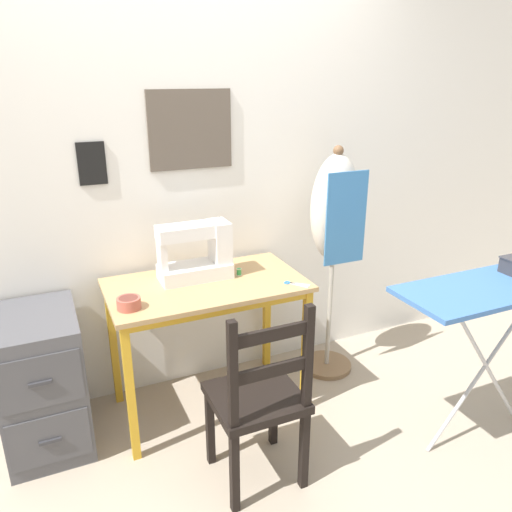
% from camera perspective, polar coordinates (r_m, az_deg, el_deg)
% --- Properties ---
extents(ground_plane, '(14.00, 14.00, 0.00)m').
position_cam_1_polar(ground_plane, '(2.83, -3.14, -19.80)').
color(ground_plane, tan).
extents(wall_back, '(10.00, 0.07, 2.55)m').
position_cam_1_polar(wall_back, '(2.84, -8.43, 9.00)').
color(wall_back, silver).
rests_on(wall_back, ground_plane).
extents(sewing_table, '(1.04, 0.59, 0.77)m').
position_cam_1_polar(sewing_table, '(2.69, -5.57, -5.15)').
color(sewing_table, tan).
rests_on(sewing_table, ground_plane).
extents(sewing_machine, '(0.40, 0.19, 0.33)m').
position_cam_1_polar(sewing_machine, '(2.68, -6.58, 0.36)').
color(sewing_machine, white).
rests_on(sewing_machine, sewing_table).
extents(fabric_bowl, '(0.11, 0.11, 0.05)m').
position_cam_1_polar(fabric_bowl, '(2.43, -14.34, -5.21)').
color(fabric_bowl, '#B25647').
rests_on(fabric_bowl, sewing_table).
extents(scissors, '(0.12, 0.12, 0.01)m').
position_cam_1_polar(scissors, '(2.64, 4.23, -3.16)').
color(scissors, silver).
rests_on(scissors, sewing_table).
extents(thread_spool_near_machine, '(0.03, 0.03, 0.04)m').
position_cam_1_polar(thread_spool_near_machine, '(2.74, -1.95, -1.82)').
color(thread_spool_near_machine, green).
rests_on(thread_spool_near_machine, sewing_table).
extents(wooden_chair, '(0.40, 0.38, 0.93)m').
position_cam_1_polar(wooden_chair, '(2.32, 0.28, -16.12)').
color(wooden_chair, black).
rests_on(wooden_chair, ground_plane).
extents(filing_cabinet, '(0.39, 0.55, 0.72)m').
position_cam_1_polar(filing_cabinet, '(2.79, -23.16, -13.03)').
color(filing_cabinet, '#4C4C51').
rests_on(filing_cabinet, ground_plane).
extents(dress_form, '(0.32, 0.32, 1.44)m').
position_cam_1_polar(dress_form, '(2.98, 9.00, 4.01)').
color(dress_form, '#846647').
rests_on(dress_form, ground_plane).
extents(ironing_board, '(1.05, 0.38, 0.88)m').
position_cam_1_polar(ironing_board, '(2.66, 26.03, -3.76)').
color(ironing_board, '#3D6BAD').
rests_on(ironing_board, ground_plane).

